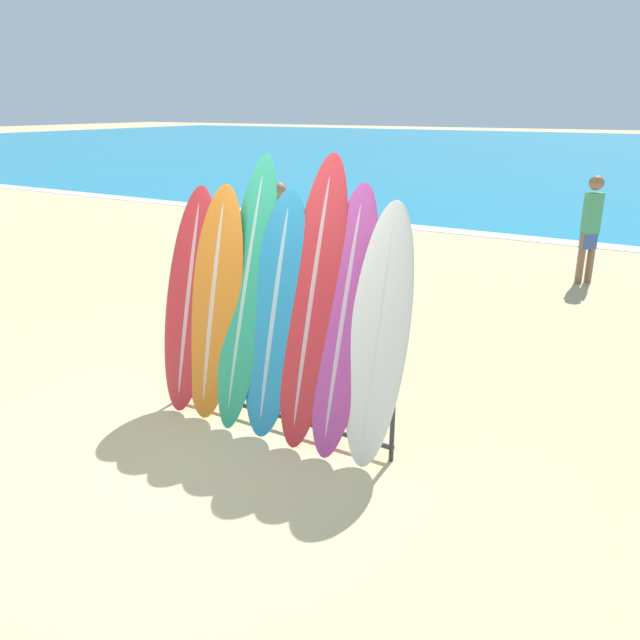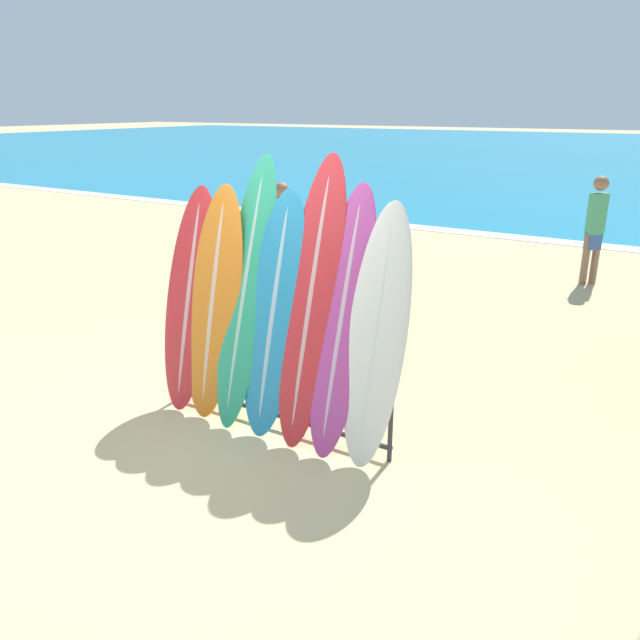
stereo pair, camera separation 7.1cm
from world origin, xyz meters
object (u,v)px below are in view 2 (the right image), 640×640
at_px(surfboard_slot_4, 312,303).
at_px(surfboard_slot_6, 377,337).
at_px(surfboard_rack, 274,384).
at_px(surfboard_slot_2, 246,293).
at_px(person_mid_beach, 282,239).
at_px(surfboard_slot_5, 342,322).
at_px(person_far_left, 334,213).
at_px(person_near_water, 595,226).
at_px(surfboard_slot_1, 214,303).
at_px(surfboard_slot_0, 190,300).
at_px(surfboard_slot_3, 274,314).

height_order(surfboard_slot_4, surfboard_slot_6, surfboard_slot_4).
height_order(surfboard_rack, surfboard_slot_4, surfboard_slot_4).
bearing_deg(surfboard_slot_2, person_mid_beach, 118.97).
height_order(surfboard_slot_5, person_far_left, surfboard_slot_5).
distance_m(surfboard_slot_4, person_mid_beach, 3.87).
bearing_deg(surfboard_rack, person_near_water, 76.02).
xyz_separation_m(surfboard_slot_1, surfboard_slot_2, (0.32, 0.06, 0.13)).
relative_size(surfboard_slot_0, surfboard_slot_2, 0.87).
xyz_separation_m(surfboard_slot_4, surfboard_slot_5, (0.31, -0.03, -0.11)).
bearing_deg(surfboard_slot_1, surfboard_slot_4, 3.48).
bearing_deg(surfboard_slot_2, surfboard_rack, -15.87).
relative_size(surfboard_slot_6, person_mid_beach, 1.19).
bearing_deg(surfboard_slot_3, surfboard_slot_2, 172.00).
bearing_deg(surfboard_slot_4, person_near_water, 78.64).
xyz_separation_m(surfboard_slot_1, surfboard_slot_3, (0.66, 0.02, 0.00)).
distance_m(surfboard_slot_0, surfboard_slot_6, 1.96).
xyz_separation_m(surfboard_slot_4, person_far_left, (-2.93, 5.52, -0.27)).
xyz_separation_m(surfboard_slot_5, person_mid_beach, (-2.69, 3.08, -0.14)).
relative_size(surfboard_rack, surfboard_slot_6, 1.11).
bearing_deg(surfboard_slot_6, surfboard_slot_4, 174.56).
bearing_deg(person_far_left, surfboard_slot_4, 59.69).
distance_m(surfboard_slot_0, person_mid_beach, 3.28).
xyz_separation_m(surfboard_slot_4, surfboard_slot_6, (0.64, -0.06, -0.16)).
distance_m(surfboard_slot_2, person_near_water, 6.82).
distance_m(surfboard_rack, person_mid_beach, 3.79).
xyz_separation_m(surfboard_slot_0, person_near_water, (2.63, 6.57, -0.09)).
distance_m(surfboard_slot_2, person_far_left, 5.96).
height_order(surfboard_rack, person_mid_beach, person_mid_beach).
height_order(surfboard_slot_2, surfboard_slot_3, surfboard_slot_2).
height_order(surfboard_slot_2, person_far_left, surfboard_slot_2).
height_order(surfboard_rack, surfboard_slot_1, surfboard_slot_1).
height_order(person_mid_beach, person_far_left, person_mid_beach).
height_order(surfboard_slot_0, person_near_water, surfboard_slot_0).
xyz_separation_m(surfboard_slot_0, surfboard_slot_3, (0.97, 0.01, 0.02)).
relative_size(surfboard_slot_3, surfboard_slot_4, 0.88).
bearing_deg(surfboard_slot_6, surfboard_slot_1, -179.98).
relative_size(surfboard_rack, surfboard_slot_5, 1.06).
height_order(surfboard_slot_4, person_mid_beach, surfboard_slot_4).
bearing_deg(surfboard_slot_3, person_mid_beach, 123.20).
bearing_deg(surfboard_slot_0, person_far_left, 106.15).
relative_size(surfboard_slot_3, person_near_water, 1.22).
relative_size(surfboard_slot_0, person_near_water, 1.20).
bearing_deg(person_mid_beach, surfboard_slot_0, -134.89).
height_order(person_near_water, person_far_left, person_near_water).
bearing_deg(surfboard_slot_3, surfboard_slot_5, 1.70).
distance_m(surfboard_slot_0, surfboard_slot_4, 1.33).
bearing_deg(surfboard_slot_5, person_far_left, 120.34).
bearing_deg(person_mid_beach, person_near_water, -20.51).
xyz_separation_m(surfboard_slot_1, person_near_water, (2.32, 6.58, -0.11)).
bearing_deg(surfboard_slot_6, surfboard_rack, -177.80).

